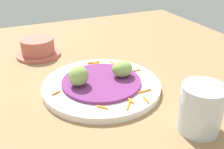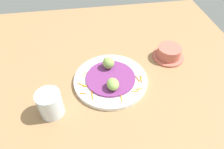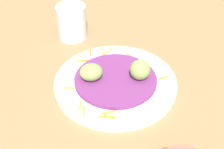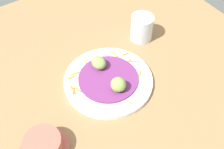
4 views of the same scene
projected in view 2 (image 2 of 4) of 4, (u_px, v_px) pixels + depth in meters
table_surface at (114, 80)px, 76.29cm from camera, size 110.00×110.00×2.00cm
main_plate at (111, 80)px, 73.88cm from camera, size 26.21×26.21×1.45cm
cabbage_bed at (111, 78)px, 73.12cm from camera, size 17.60×17.60×0.70cm
carrot_garnish at (112, 84)px, 71.16cm from camera, size 22.26×23.16×0.40cm
guac_scoop_left at (108, 63)px, 74.85cm from camera, size 5.89×5.84×4.39cm
guac_scoop_center at (113, 84)px, 68.02cm from camera, size 5.21×4.53×3.67cm
terracotta_bowl at (169, 53)px, 82.00cm from camera, size 12.37×12.37×5.09cm
water_glass at (50, 104)px, 61.99cm from camera, size 7.45×7.45×8.65cm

